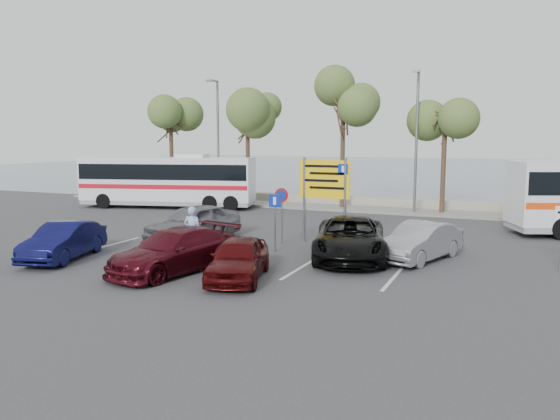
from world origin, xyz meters
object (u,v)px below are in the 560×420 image
at_px(street_lamp_left, 217,135).
at_px(street_lamp_right, 416,135).
at_px(car_red, 238,258).
at_px(car_blue, 64,241).
at_px(car_silver_b, 420,242).
at_px(car_maroon, 174,251).
at_px(suv_black, 350,238).
at_px(pedestrian_near, 192,231).
at_px(car_silver_a, 194,223).
at_px(coach_bus_left, 168,183).
at_px(direction_sign, 325,186).

relative_size(street_lamp_left, street_lamp_right, 1.00).
relative_size(street_lamp_left, car_red, 2.05).
bearing_deg(street_lamp_right, car_red, -98.54).
height_order(car_blue, car_silver_b, car_silver_b).
relative_size(car_maroon, suv_black, 0.90).
height_order(street_lamp_left, suv_black, street_lamp_left).
relative_size(street_lamp_left, car_silver_b, 1.93).
xyz_separation_m(street_lamp_left, car_maroon, (8.05, -17.02, -3.89)).
xyz_separation_m(street_lamp_right, car_silver_b, (2.25, -12.02, -3.92)).
bearing_deg(street_lamp_right, street_lamp_left, 180.00).
bearing_deg(pedestrian_near, car_silver_a, -67.39).
relative_size(coach_bus_left, car_silver_b, 2.70).
bearing_deg(pedestrian_near, car_silver_b, -170.48).
bearing_deg(coach_bus_left, street_lamp_right, 11.42).
distance_m(direction_sign, car_maroon, 7.52).
xyz_separation_m(street_lamp_right, suv_black, (-0.15, -12.80, -3.84)).
xyz_separation_m(coach_bus_left, pedestrian_near, (9.23, -11.66, -0.64)).
relative_size(street_lamp_left, car_silver_a, 1.73).
height_order(coach_bus_left, car_maroon, coach_bus_left).
xyz_separation_m(street_lamp_right, car_red, (-2.55, -17.02, -3.93)).
xyz_separation_m(street_lamp_left, car_red, (10.45, -17.02, -3.93)).
xyz_separation_m(coach_bus_left, car_blue, (5.19, -14.00, -0.91)).
distance_m(street_lamp_left, car_maroon, 19.22).
relative_size(street_lamp_right, coach_bus_left, 0.71).
bearing_deg(suv_black, coach_bus_left, 131.39).
distance_m(street_lamp_left, street_lamp_right, 13.00).
height_order(street_lamp_right, direction_sign, street_lamp_right).
distance_m(street_lamp_right, car_silver_a, 14.60).
bearing_deg(car_red, pedestrian_near, 127.33).
height_order(car_maroon, car_silver_b, car_maroon).
bearing_deg(car_maroon, direction_sign, 78.94).
height_order(car_blue, suv_black, suv_black).
height_order(car_blue, car_maroon, car_maroon).
bearing_deg(car_red, suv_black, 44.14).
bearing_deg(street_lamp_right, car_silver_a, -121.46).
bearing_deg(street_lamp_left, street_lamp_right, 0.00).
xyz_separation_m(car_silver_a, car_maroon, (2.40, -5.00, -0.08)).
distance_m(car_maroon, car_red, 2.40).
bearing_deg(car_silver_a, street_lamp_left, 129.36).
height_order(suv_black, car_silver_b, suv_black).
bearing_deg(street_lamp_left, pedestrian_near, -63.62).
bearing_deg(car_red, car_blue, 163.79).
height_order(coach_bus_left, car_silver_b, coach_bus_left).
distance_m(car_maroon, pedestrian_near, 2.47).
xyz_separation_m(street_lamp_right, car_blue, (-9.75, -17.02, -3.93)).
distance_m(coach_bus_left, pedestrian_near, 14.89).
distance_m(coach_bus_left, car_silver_b, 19.42).
relative_size(car_maroon, pedestrian_near, 2.60).
height_order(car_silver_b, pedestrian_near, pedestrian_near).
bearing_deg(car_maroon, pedestrian_near, 120.84).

